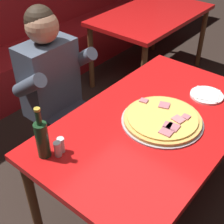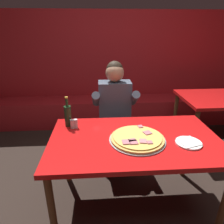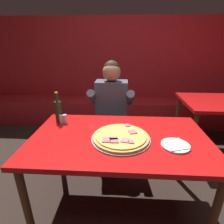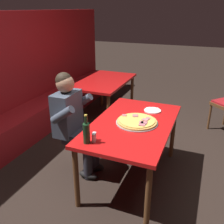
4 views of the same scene
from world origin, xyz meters
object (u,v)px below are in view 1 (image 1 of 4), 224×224
object	(u,v)px
pizza	(162,119)
shaker_parmesan	(58,150)
main_dining_table	(153,130)
plate_white_paper	(207,95)
beer_bottle	(42,139)
diner_seated_blue_shirt	(59,92)
background_dining_table	(152,21)
shaker_black_pepper	(61,146)

from	to	relation	value
pizza	shaker_parmesan	size ratio (longest dim) A/B	5.48
main_dining_table	plate_white_paper	distance (m)	0.45
pizza	plate_white_paper	size ratio (longest dim) A/B	2.24
beer_bottle	diner_seated_blue_shirt	xyz separation A→B (m)	(0.48, 0.43, -0.15)
pizza	plate_white_paper	bearing A→B (deg)	-10.97
background_dining_table	plate_white_paper	bearing A→B (deg)	-133.67
beer_bottle	pizza	bearing A→B (deg)	-27.45
pizza	shaker_parmesan	distance (m)	0.62
beer_bottle	background_dining_table	size ratio (longest dim) A/B	0.22
shaker_parmesan	diner_seated_blue_shirt	bearing A→B (deg)	47.46
background_dining_table	pizza	bearing A→B (deg)	-144.67
shaker_parmesan	diner_seated_blue_shirt	world-z (taller)	diner_seated_blue_shirt
pizza	diner_seated_blue_shirt	xyz separation A→B (m)	(-0.12, 0.74, -0.06)
main_dining_table	background_dining_table	xyz separation A→B (m)	(1.50, 1.01, -0.01)
shaker_black_pepper	plate_white_paper	bearing A→B (deg)	-20.29
main_dining_table	diner_seated_blue_shirt	bearing A→B (deg)	99.13
main_dining_table	shaker_black_pepper	xyz separation A→B (m)	(-0.52, 0.22, 0.11)
shaker_parmesan	background_dining_table	distance (m)	2.21
plate_white_paper	shaker_black_pepper	world-z (taller)	shaker_black_pepper
diner_seated_blue_shirt	background_dining_table	xyz separation A→B (m)	(1.62, 0.32, -0.05)
main_dining_table	shaker_black_pepper	size ratio (longest dim) A/B	16.90
main_dining_table	pizza	xyz separation A→B (m)	(0.01, -0.04, 0.09)
plate_white_paper	beer_bottle	xyz separation A→B (m)	(-1.01, 0.39, 0.10)
beer_bottle	shaker_parmesan	bearing A→B (deg)	-53.51
main_dining_table	pizza	distance (m)	0.11
shaker_parmesan	plate_white_paper	bearing A→B (deg)	-19.21
pizza	diner_seated_blue_shirt	distance (m)	0.75
plate_white_paper	diner_seated_blue_shirt	world-z (taller)	diner_seated_blue_shirt
beer_bottle	shaker_black_pepper	xyz separation A→B (m)	(0.07, -0.05, -0.07)
beer_bottle	shaker_black_pepper	size ratio (longest dim) A/B	3.40
plate_white_paper	diner_seated_blue_shirt	xyz separation A→B (m)	(-0.53, 0.82, -0.05)
plate_white_paper	beer_bottle	distance (m)	1.09
beer_bottle	shaker_black_pepper	world-z (taller)	beer_bottle
pizza	diner_seated_blue_shirt	size ratio (longest dim) A/B	0.37
beer_bottle	shaker_black_pepper	distance (m)	0.11
shaker_black_pepper	shaker_parmesan	xyz separation A→B (m)	(-0.03, -0.01, 0.00)
beer_bottle	shaker_parmesan	xyz separation A→B (m)	(0.04, -0.06, -0.07)
shaker_black_pepper	diner_seated_blue_shirt	distance (m)	0.63
plate_white_paper	background_dining_table	bearing A→B (deg)	46.33
shaker_black_pepper	shaker_parmesan	world-z (taller)	same
background_dining_table	beer_bottle	bearing A→B (deg)	-160.54
main_dining_table	diner_seated_blue_shirt	size ratio (longest dim) A/B	1.14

